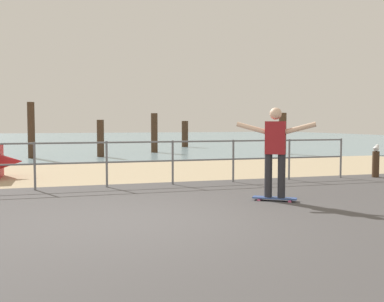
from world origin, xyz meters
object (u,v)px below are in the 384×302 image
(skateboard, at_px, (275,198))
(skateboarder, at_px, (275,147))
(bollard_short, at_px, (376,165))
(seagull, at_px, (376,148))

(skateboard, xyz_separation_m, skateboarder, (-0.00, -0.00, 0.95))
(skateboarder, distance_m, bollard_short, 4.93)
(seagull, bearing_deg, skateboard, -149.78)
(skateboarder, relative_size, bollard_short, 2.34)
(skateboard, relative_size, bollard_short, 1.10)
(skateboard, relative_size, skateboarder, 0.47)
(bollard_short, xyz_separation_m, seagull, (0.01, 0.01, 0.43))
(bollard_short, relative_size, seagull, 1.78)
(bollard_short, bearing_deg, skateboard, -149.82)
(skateboarder, distance_m, seagull, 4.90)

